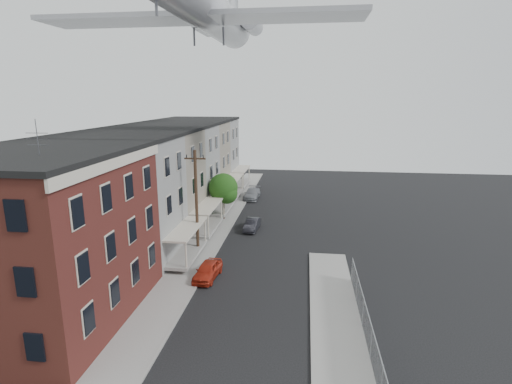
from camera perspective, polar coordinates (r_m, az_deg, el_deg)
sidewalk_left at (r=40.79m, az=-5.90°, el=-5.49°), size 3.00×62.00×0.12m
sidewalk_right at (r=23.67m, az=11.76°, el=-20.63°), size 3.00×26.00×0.12m
curb_left at (r=40.50m, az=-3.89°, el=-5.57°), size 0.15×62.00×0.14m
curb_right at (r=23.58m, az=8.01°, el=-20.58°), size 0.15×26.00×0.14m
corner_building at (r=26.93m, az=-28.35°, el=-5.64°), size 10.31×12.30×12.15m
row_house_a at (r=34.73m, az=-19.37°, el=-0.83°), size 11.98×7.00×10.30m
row_house_b at (r=40.94m, az=-15.08°, el=1.54°), size 11.98×7.00×10.30m
row_house_c at (r=47.37m, az=-11.93°, el=3.27°), size 11.98×7.00×10.30m
row_house_d at (r=53.95m, az=-9.54°, el=4.58°), size 11.98×7.00×10.30m
row_house_e at (r=60.62m, az=-7.67°, el=5.60°), size 11.98×7.00×10.30m
chainlink_fence at (r=22.52m, az=16.13°, el=-20.00°), size 0.06×18.06×1.90m
utility_pole at (r=33.93m, az=-8.50°, el=-1.32°), size 1.80×0.26×9.00m
street_tree at (r=43.51m, az=-4.56°, el=0.38°), size 3.22×3.20×5.20m
car_near at (r=30.52m, az=-6.92°, el=-11.04°), size 1.82×3.80×1.25m
car_mid at (r=40.76m, az=-0.56°, el=-4.66°), size 1.48×3.61×1.16m
car_far at (r=53.18m, az=-0.57°, el=-0.25°), size 2.06×4.72×1.35m
airplane at (r=38.48m, az=-7.04°, el=24.50°), size 27.00×30.83×8.98m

